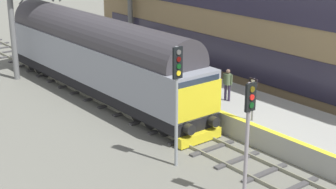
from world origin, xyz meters
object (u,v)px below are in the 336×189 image
at_px(signal_post_mid, 248,128).
at_px(signal_post_far, 177,91).
at_px(diesel_locomotive, 96,53).
at_px(waiting_passenger, 228,82).
at_px(platform_number_sign, 253,93).

bearing_deg(signal_post_mid, signal_post_far, 90.00).
xyz_separation_m(diesel_locomotive, signal_post_mid, (-2.29, -13.97, 0.43)).
xyz_separation_m(signal_post_mid, signal_post_far, (0.00, 3.85, 0.37)).
bearing_deg(signal_post_far, diesel_locomotive, 77.24).
bearing_deg(waiting_passenger, signal_post_mid, 120.83).
relative_size(signal_post_mid, signal_post_far, 0.90).
bearing_deg(platform_number_sign, waiting_passenger, 68.29).
distance_m(signal_post_mid, waiting_passenger, 8.44).
distance_m(diesel_locomotive, signal_post_mid, 14.17).
relative_size(signal_post_far, waiting_passenger, 3.08).
bearing_deg(platform_number_sign, diesel_locomotive, 101.29).
distance_m(signal_post_mid, signal_post_far, 3.87).
bearing_deg(signal_post_mid, platform_number_sign, 40.68).
relative_size(diesel_locomotive, signal_post_far, 3.61).
xyz_separation_m(signal_post_mid, platform_number_sign, (4.34, 3.73, -0.58)).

